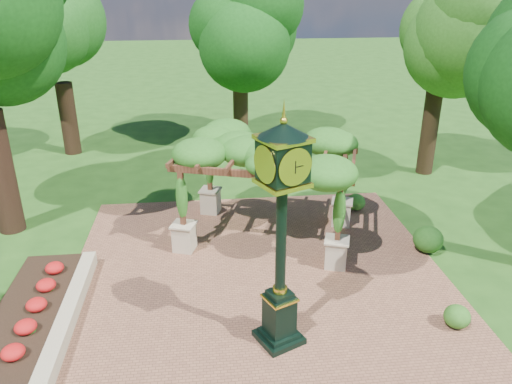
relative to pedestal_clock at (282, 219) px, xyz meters
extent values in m
plane|color=#1E4714|center=(-0.15, 0.78, -3.00)|extent=(120.00, 120.00, 0.00)
cube|color=brown|center=(-0.15, 1.78, -2.98)|extent=(10.00, 12.00, 0.04)
cube|color=#C6B793|center=(-4.75, 1.28, -2.80)|extent=(0.35, 5.00, 0.40)
cube|color=red|center=(-5.65, 1.28, -2.82)|extent=(1.50, 5.00, 0.36)
cube|color=black|center=(0.00, 0.00, -2.90)|extent=(1.17, 1.17, 0.13)
cube|color=black|center=(0.00, 0.00, -2.30)|extent=(0.73, 0.73, 0.99)
cube|color=gold|center=(0.00, 0.00, -1.86)|extent=(0.82, 0.82, 0.04)
cylinder|color=black|center=(0.00, 0.00, -0.43)|extent=(0.29, 0.29, 2.53)
cube|color=black|center=(0.00, 0.00, 1.21)|extent=(1.02, 1.02, 0.77)
cylinder|color=#EDE5C9|center=(0.16, -0.35, 1.21)|extent=(0.61, 0.31, 0.66)
cone|color=black|center=(0.00, 0.00, 1.82)|extent=(1.31, 1.31, 0.27)
sphere|color=gold|center=(0.00, 0.00, 1.98)|extent=(0.15, 0.15, 0.15)
cube|color=beige|center=(-2.14, 4.27, -2.57)|extent=(0.72, 0.72, 0.79)
cube|color=#56301D|center=(-2.14, 4.27, -1.31)|extent=(0.18, 0.18, 1.63)
cube|color=beige|center=(2.03, 2.88, -2.57)|extent=(0.72, 0.72, 0.79)
cube|color=#56301D|center=(2.03, 2.88, -1.31)|extent=(0.18, 0.18, 1.63)
cube|color=beige|center=(-1.31, 6.77, -2.57)|extent=(0.72, 0.72, 0.79)
cube|color=#56301D|center=(-1.31, 6.77, -1.31)|extent=(0.18, 0.18, 1.63)
cube|color=beige|center=(2.86, 5.38, -2.57)|extent=(0.72, 0.72, 0.79)
cube|color=#56301D|center=(2.86, 5.38, -1.31)|extent=(0.18, 0.18, 1.63)
cube|color=#56301D|center=(-0.06, 3.57, -0.43)|extent=(4.87, 1.73, 0.19)
cube|color=#56301D|center=(0.78, 6.08, -0.43)|extent=(4.87, 1.73, 0.19)
ellipsoid|color=#265F1B|center=(0.36, 4.83, -0.19)|extent=(5.84, 4.61, 0.88)
cube|color=gray|center=(1.25, 10.36, -2.95)|extent=(0.56, 0.56, 0.09)
cylinder|color=gray|center=(1.25, 10.36, -2.53)|extent=(0.28, 0.28, 0.85)
cylinder|color=gray|center=(1.25, 10.36, -2.08)|extent=(0.53, 0.53, 0.05)
ellipsoid|color=#2A601B|center=(4.09, 0.01, -2.69)|extent=(0.76, 0.76, 0.54)
ellipsoid|color=#204E16|center=(4.89, 3.38, -2.57)|extent=(0.90, 0.90, 0.77)
ellipsoid|color=#306C1F|center=(3.65, 6.40, -2.67)|extent=(0.82, 0.82, 0.57)
cylinder|color=black|center=(-7.64, 6.24, -1.06)|extent=(0.78, 0.78, 3.88)
cylinder|color=black|center=(-7.44, 13.95, -1.39)|extent=(0.74, 0.74, 3.23)
ellipsoid|color=#1C5117|center=(-7.44, 13.95, 2.77)|extent=(3.93, 3.93, 5.09)
cylinder|color=#372616|center=(0.42, 15.13, -1.40)|extent=(0.73, 0.73, 3.20)
ellipsoid|color=#113F0F|center=(0.42, 15.13, 2.73)|extent=(4.13, 4.13, 5.06)
cylinder|color=black|center=(7.57, 9.73, -1.29)|extent=(0.65, 0.65, 3.43)
ellipsoid|color=#2D621C|center=(7.57, 9.73, 3.13)|extent=(3.94, 3.94, 5.41)
camera|label=1|loc=(-1.48, -8.73, 4.34)|focal=35.00mm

